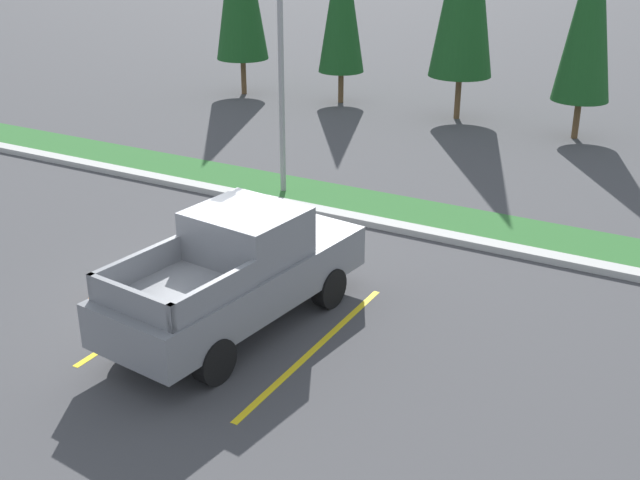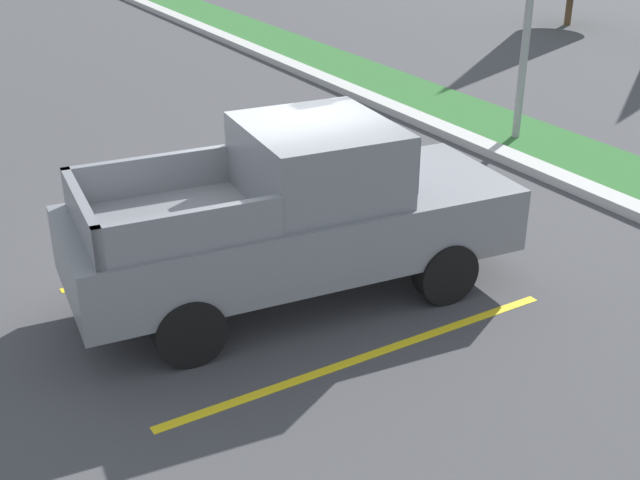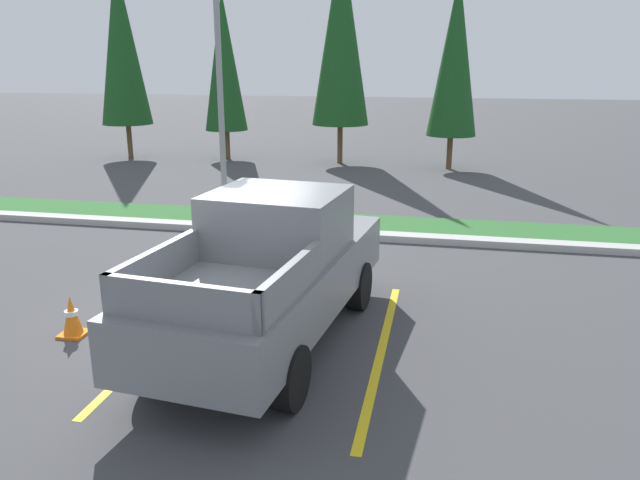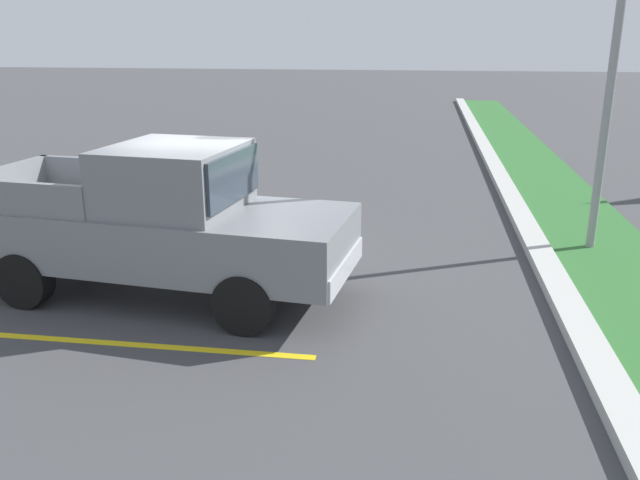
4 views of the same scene
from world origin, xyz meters
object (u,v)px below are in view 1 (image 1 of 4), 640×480
object	(u,v)px
street_light	(277,50)
cypress_tree_right_inner	(591,8)
pickup_truck_main	(239,272)
traffic_cone	(101,285)

from	to	relation	value
street_light	cypress_tree_right_inner	size ratio (longest dim) A/B	0.92
pickup_truck_main	cypress_tree_right_inner	world-z (taller)	cypress_tree_right_inner
street_light	traffic_cone	xyz separation A→B (m)	(0.13, -6.58, -3.35)
pickup_truck_main	cypress_tree_right_inner	size ratio (longest dim) A/B	0.80
street_light	cypress_tree_right_inner	distance (m)	10.49
street_light	cypress_tree_right_inner	world-z (taller)	cypress_tree_right_inner
street_light	cypress_tree_right_inner	bearing A→B (deg)	59.17
pickup_truck_main	street_light	distance (m)	7.31
cypress_tree_right_inner	pickup_truck_main	bearing A→B (deg)	-98.93
cypress_tree_right_inner	traffic_cone	distance (m)	16.85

